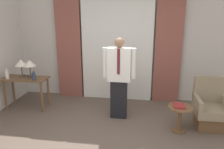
% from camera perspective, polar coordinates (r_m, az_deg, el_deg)
% --- Properties ---
extents(wall_back, '(10.00, 0.06, 2.70)m').
position_cam_1_polar(wall_back, '(5.58, 1.46, 7.28)').
color(wall_back, beige).
rests_on(wall_back, ground_plane).
extents(curtain_sheer_center, '(1.77, 0.06, 2.58)m').
position_cam_1_polar(curtain_sheer_center, '(5.47, 1.29, 6.45)').
color(curtain_sheer_center, white).
rests_on(curtain_sheer_center, ground_plane).
extents(curtain_drape_left, '(0.64, 0.06, 2.58)m').
position_cam_1_polar(curtain_drape_left, '(5.75, -11.18, 6.63)').
color(curtain_drape_left, brown).
rests_on(curtain_drape_left, ground_plane).
extents(curtain_drape_right, '(0.64, 0.06, 2.58)m').
position_cam_1_polar(curtain_drape_right, '(5.46, 14.43, 5.92)').
color(curtain_drape_right, brown).
rests_on(curtain_drape_right, ground_plane).
extents(desk, '(1.03, 0.47, 0.74)m').
position_cam_1_polar(desk, '(5.45, -21.58, -2.19)').
color(desk, brown).
rests_on(desk, ground_plane).
extents(table_lamp_left, '(0.28, 0.28, 0.41)m').
position_cam_1_polar(table_lamp_left, '(5.44, -22.66, 2.65)').
color(table_lamp_left, '#4C4238').
rests_on(table_lamp_left, desk).
extents(table_lamp_right, '(0.28, 0.28, 0.41)m').
position_cam_1_polar(table_lamp_right, '(5.34, -20.74, 2.62)').
color(table_lamp_right, '#4C4238').
rests_on(table_lamp_right, desk).
extents(bottle_near_edge, '(0.08, 0.08, 0.21)m').
position_cam_1_polar(bottle_near_edge, '(5.14, -19.74, -0.45)').
color(bottle_near_edge, '#2D3851').
rests_on(bottle_near_edge, desk).
extents(bottle_by_lamp, '(0.08, 0.08, 0.24)m').
position_cam_1_polar(bottle_by_lamp, '(5.46, -25.74, -0.02)').
color(bottle_by_lamp, silver).
rests_on(bottle_by_lamp, desk).
extents(person, '(0.69, 0.23, 1.72)m').
position_cam_1_polar(person, '(4.51, 1.85, -0.42)').
color(person, black).
rests_on(person, ground_plane).
extents(armchair, '(0.62, 0.62, 0.97)m').
position_cam_1_polar(armchair, '(4.77, 24.28, -8.44)').
color(armchair, brown).
rests_on(armchair, ground_plane).
extents(side_table, '(0.46, 0.46, 0.51)m').
position_cam_1_polar(side_table, '(4.36, 17.34, -9.96)').
color(side_table, brown).
rests_on(side_table, ground_plane).
extents(book, '(0.20, 0.24, 0.03)m').
position_cam_1_polar(book, '(4.28, 17.15, -7.82)').
color(book, maroon).
rests_on(book, side_table).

